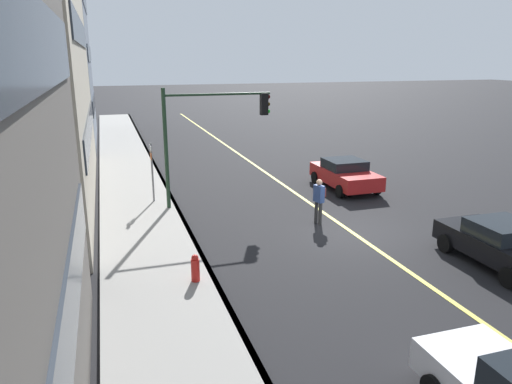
# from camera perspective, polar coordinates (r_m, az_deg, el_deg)

# --- Properties ---
(ground) EXTENTS (200.00, 200.00, 0.00)m
(ground) POSITION_cam_1_polar(r_m,az_deg,el_deg) (17.87, 11.37, -4.73)
(ground) COLOR black
(sidewalk_slab) EXTENTS (80.00, 3.17, 0.15)m
(sidewalk_slab) POSITION_cam_1_polar(r_m,az_deg,el_deg) (15.83, -12.42, -7.25)
(sidewalk_slab) COLOR gray
(sidewalk_slab) RESTS_ON ground
(curb_edge) EXTENTS (80.00, 0.16, 0.15)m
(curb_edge) POSITION_cam_1_polar(r_m,az_deg,el_deg) (16.01, -7.03, -6.72)
(curb_edge) COLOR slate
(curb_edge) RESTS_ON ground
(lane_stripe_center) EXTENTS (80.00, 0.16, 0.01)m
(lane_stripe_center) POSITION_cam_1_polar(r_m,az_deg,el_deg) (17.87, 11.37, -4.71)
(lane_stripe_center) COLOR #D8CC4C
(lane_stripe_center) RESTS_ON ground
(car_red) EXTENTS (4.14, 2.10, 1.42)m
(car_red) POSITION_cam_1_polar(r_m,az_deg,el_deg) (23.51, 10.60, 2.15)
(car_red) COLOR red
(car_red) RESTS_ON ground
(car_black) EXTENTS (4.02, 2.06, 1.38)m
(car_black) POSITION_cam_1_polar(r_m,az_deg,el_deg) (16.45, 27.30, -5.45)
(car_black) COLOR black
(car_black) RESTS_ON ground
(pedestrian_with_backpack) EXTENTS (0.46, 0.44, 1.76)m
(pedestrian_with_backpack) POSITION_cam_1_polar(r_m,az_deg,el_deg) (18.26, 7.57, -0.68)
(pedestrian_with_backpack) COLOR #383838
(pedestrian_with_backpack) RESTS_ON ground
(traffic_light_mast) EXTENTS (0.28, 4.51, 5.04)m
(traffic_light_mast) POSITION_cam_1_polar(r_m,az_deg,el_deg) (19.75, -5.53, 7.97)
(traffic_light_mast) COLOR #1E3823
(traffic_light_mast) RESTS_ON ground
(street_sign_post) EXTENTS (0.60, 0.08, 2.70)m
(street_sign_post) POSITION_cam_1_polar(r_m,az_deg,el_deg) (20.85, -12.35, 2.75)
(street_sign_post) COLOR slate
(street_sign_post) RESTS_ON ground
(fire_hydrant) EXTENTS (0.24, 0.24, 0.94)m
(fire_hydrant) POSITION_cam_1_polar(r_m,az_deg,el_deg) (13.53, -7.27, -9.30)
(fire_hydrant) COLOR red
(fire_hydrant) RESTS_ON ground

